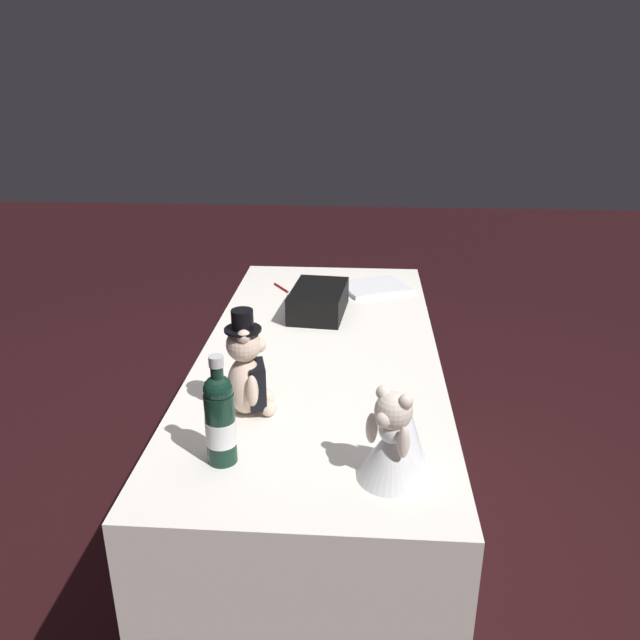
{
  "coord_description": "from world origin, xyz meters",
  "views": [
    {
      "loc": [
        1.88,
        0.13,
        1.66
      ],
      "look_at": [
        0.0,
        0.0,
        0.9
      ],
      "focal_mm": 35.41,
      "sensor_mm": 36.0,
      "label": 1
    }
  ],
  "objects_px": {
    "champagne_bottle": "(220,418)",
    "guestbook": "(374,287)",
    "teddy_bear_groom": "(248,372)",
    "signing_pen": "(282,288)",
    "teddy_bear_bride": "(396,439)",
    "gift_case_black": "(319,301)"
  },
  "relations": [
    {
      "from": "teddy_bear_bride",
      "to": "guestbook",
      "type": "xyz_separation_m",
      "value": [
        -1.27,
        -0.03,
        -0.08
      ]
    },
    {
      "from": "teddy_bear_groom",
      "to": "guestbook",
      "type": "bearing_deg",
      "value": 161.29
    },
    {
      "from": "guestbook",
      "to": "gift_case_black",
      "type": "bearing_deg",
      "value": -60.52
    },
    {
      "from": "teddy_bear_bride",
      "to": "signing_pen",
      "type": "distance_m",
      "value": 1.32
    },
    {
      "from": "gift_case_black",
      "to": "guestbook",
      "type": "relative_size",
      "value": 1.23
    },
    {
      "from": "teddy_bear_groom",
      "to": "signing_pen",
      "type": "relative_size",
      "value": 2.65
    },
    {
      "from": "teddy_bear_groom",
      "to": "gift_case_black",
      "type": "height_order",
      "value": "teddy_bear_groom"
    },
    {
      "from": "teddy_bear_groom",
      "to": "signing_pen",
      "type": "bearing_deg",
      "value": -177.82
    },
    {
      "from": "teddy_bear_bride",
      "to": "gift_case_black",
      "type": "height_order",
      "value": "teddy_bear_bride"
    },
    {
      "from": "champagne_bottle",
      "to": "guestbook",
      "type": "relative_size",
      "value": 1.07
    },
    {
      "from": "signing_pen",
      "to": "gift_case_black",
      "type": "bearing_deg",
      "value": 33.1
    },
    {
      "from": "gift_case_black",
      "to": "guestbook",
      "type": "bearing_deg",
      "value": 143.86
    },
    {
      "from": "teddy_bear_groom",
      "to": "guestbook",
      "type": "height_order",
      "value": "teddy_bear_groom"
    },
    {
      "from": "teddy_bear_groom",
      "to": "gift_case_black",
      "type": "bearing_deg",
      "value": 169.6
    },
    {
      "from": "teddy_bear_groom",
      "to": "champagne_bottle",
      "type": "distance_m",
      "value": 0.23
    },
    {
      "from": "teddy_bear_groom",
      "to": "signing_pen",
      "type": "distance_m",
      "value": 1.0
    },
    {
      "from": "champagne_bottle",
      "to": "gift_case_black",
      "type": "bearing_deg",
      "value": 170.58
    },
    {
      "from": "gift_case_black",
      "to": "guestbook",
      "type": "distance_m",
      "value": 0.36
    },
    {
      "from": "champagne_bottle",
      "to": "guestbook",
      "type": "xyz_separation_m",
      "value": [
        -1.24,
        0.37,
        -0.11
      ]
    },
    {
      "from": "teddy_bear_bride",
      "to": "signing_pen",
      "type": "relative_size",
      "value": 2.0
    },
    {
      "from": "gift_case_black",
      "to": "guestbook",
      "type": "xyz_separation_m",
      "value": [
        -0.29,
        0.21,
        -0.04
      ]
    },
    {
      "from": "champagne_bottle",
      "to": "guestbook",
      "type": "distance_m",
      "value": 1.3
    }
  ]
}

